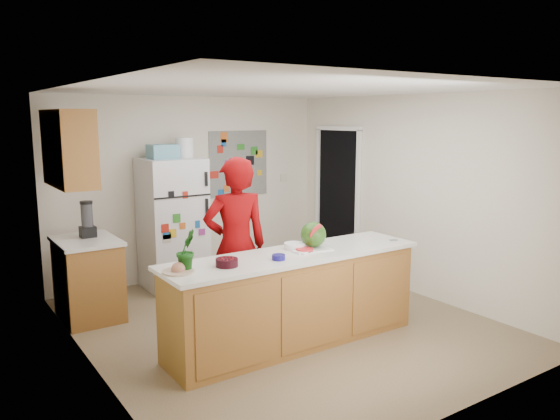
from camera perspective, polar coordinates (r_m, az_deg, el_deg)
floor at (r=6.09m, az=0.24°, el=-11.82°), size 4.00×4.50×0.02m
wall_back at (r=7.70m, az=-9.25°, el=2.33°), size 4.00×0.02×2.50m
wall_left at (r=4.92m, az=-19.51°, el=-2.27°), size 0.02×4.50×2.50m
wall_right at (r=7.06m, az=13.88°, el=1.50°), size 0.02×4.50×2.50m
ceiling at (r=5.67m, az=0.25°, el=12.61°), size 4.00×4.50×0.02m
doorway at (r=8.11m, az=6.10°, el=1.13°), size 0.03×0.85×2.04m
peninsula_base at (r=5.44m, az=1.47°, el=-9.45°), size 2.60×0.62×0.88m
peninsula_top at (r=5.30m, az=1.49°, el=-4.75°), size 2.68×0.70×0.04m
side_counter_base at (r=6.47m, az=-19.39°, el=-6.95°), size 0.60×0.80×0.86m
side_counter_top at (r=6.36m, az=-19.61°, el=-3.06°), size 0.64×0.84×0.04m
upper_cabinets at (r=6.14m, az=-21.22°, el=6.04°), size 0.35×1.00×0.80m
refrigerator at (r=7.24m, az=-11.14°, el=-1.41°), size 0.75×0.70×1.70m
fridge_top_bin at (r=7.08m, az=-12.14°, el=5.99°), size 0.35×0.28×0.18m
photo_collage at (r=7.99m, az=-4.34°, el=4.85°), size 0.95×0.01×0.95m
person at (r=5.61m, az=-4.65°, el=-3.79°), size 0.75×0.58×1.83m
blender_appliance at (r=6.42m, az=-19.50°, el=-1.02°), size 0.13×0.13×0.38m
cutting_board at (r=5.46m, az=3.11°, el=-4.07°), size 0.43×0.34×0.01m
watermelon at (r=5.48m, az=3.50°, el=-2.58°), size 0.26×0.26×0.26m
watermelon_slice at (r=5.35m, az=2.59°, el=-4.14°), size 0.17×0.17×0.02m
cherry_bowl at (r=4.86m, az=-5.58°, el=-5.48°), size 0.23×0.23×0.07m
white_bowl at (r=5.46m, az=1.54°, el=-3.77°), size 0.22×0.22×0.06m
cobalt_bowl at (r=5.05m, az=-0.15°, el=-4.95°), size 0.16×0.16×0.05m
plate at (r=4.74m, az=-10.58°, el=-6.34°), size 0.28×0.28×0.02m
paper_towel at (r=5.33m, az=2.41°, el=-4.35°), size 0.19×0.18×0.02m
keys at (r=5.96m, az=11.78°, el=-3.08°), size 0.09×0.06×0.01m
potted_plant at (r=4.77m, az=-9.79°, el=-4.14°), size 0.25×0.24×0.35m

